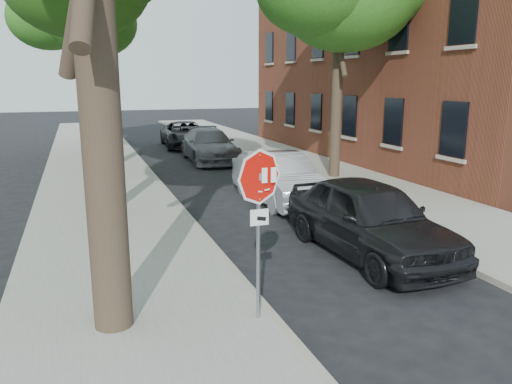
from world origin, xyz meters
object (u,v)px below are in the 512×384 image
at_px(tree_far, 76,8).
at_px(car_b, 279,178).
at_px(car_c, 209,145).
at_px(stop_sign, 259,202).
at_px(car_a, 369,218).
at_px(car_d, 185,134).

xyz_separation_m(tree_far, car_b, (5.32, -13.85, -6.46)).
distance_m(car_b, car_c, 8.54).
bearing_deg(stop_sign, car_a, 33.91).
distance_m(car_a, car_d, 19.04).
bearing_deg(tree_far, car_b, -68.98).
bearing_deg(car_d, car_a, -86.66).
bearing_deg(tree_far, car_d, 1.36).
relative_size(car_b, car_d, 0.89).
bearing_deg(car_d, car_c, -86.66).
bearing_deg(car_d, car_b, -86.66).
xyz_separation_m(car_b, car_c, (0.00, 8.54, -0.01)).
relative_size(car_c, car_d, 0.99).
height_order(car_a, car_b, car_a).
height_order(car_b, car_c, car_b).
relative_size(car_b, car_c, 0.90).
bearing_deg(car_c, car_a, -87.97).
bearing_deg(car_a, car_d, 87.86).
bearing_deg(car_a, car_b, 87.86).
bearing_deg(car_c, car_d, 92.03).
distance_m(car_a, car_c, 13.61).
relative_size(tree_far, car_c, 1.82).
height_order(tree_far, car_b, tree_far).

